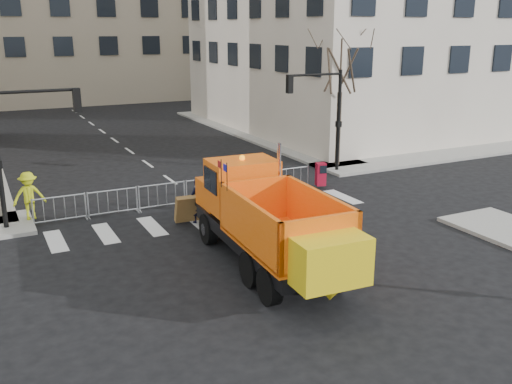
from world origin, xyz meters
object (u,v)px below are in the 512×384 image
worker (29,196)px  newspaper_box (321,174)px  cop_c (214,191)px  plow_truck (268,218)px  cop_b (233,201)px  cop_a (197,200)px

worker → newspaper_box: (13.01, -0.88, -0.41)m
cop_c → worker: (-7.03, 2.00, 0.21)m
plow_truck → cop_b: size_ratio=5.31×
cop_c → worker: worker is taller
cop_a → worker: bearing=-50.2°
plow_truck → cop_c: 6.21m
cop_b → cop_c: 1.73m
plow_truck → newspaper_box: 9.90m
cop_a → cop_c: size_ratio=1.01×
cop_b → newspaper_box: (5.93, 2.85, -0.22)m
cop_b → cop_a: bearing=-0.7°
worker → newspaper_box: size_ratio=1.74×
cop_a → worker: size_ratio=0.94×
cop_a → worker: 6.60m
plow_truck → newspaper_box: size_ratio=8.91×
cop_b → newspaper_box: 6.59m
cop_c → cop_b: bearing=41.1°
plow_truck → cop_a: size_ratio=5.43×
cop_a → cop_c: bearing=-164.1°
plow_truck → cop_c: (0.71, 6.12, -0.78)m
plow_truck → cop_c: bearing=-3.8°
newspaper_box → cop_a: bearing=-149.0°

